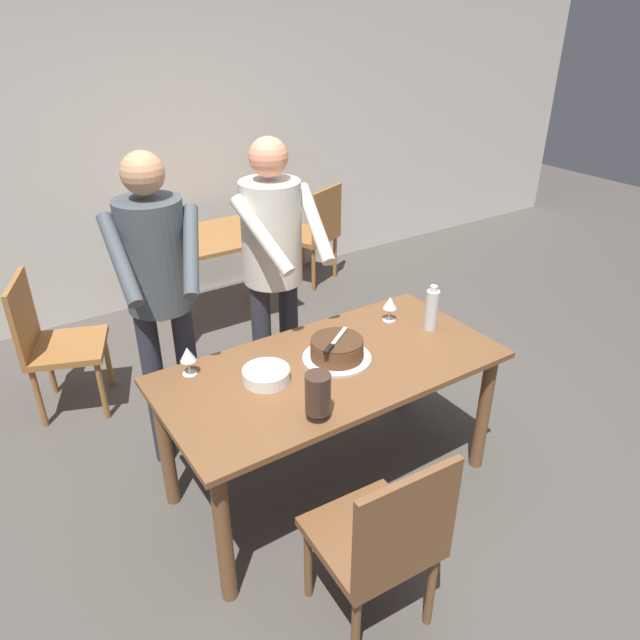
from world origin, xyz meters
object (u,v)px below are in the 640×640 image
(cake_on_platter, at_px, (337,350))
(wine_glass_near, at_px, (188,355))
(person_cutting_cake, at_px, (273,260))
(water_bottle, at_px, (432,309))
(main_dining_table, at_px, (331,384))
(background_chair_1, at_px, (315,231))
(wine_glass_far, at_px, (390,304))
(chair_near_side, at_px, (383,539))
(plate_stack, at_px, (266,375))
(background_table, at_px, (217,255))
(hurricane_lamp, at_px, (318,396))
(person_standing_beside, at_px, (158,284))
(background_chair_0, at_px, (52,340))
(cake_knife, at_px, (332,346))

(cake_on_platter, distance_m, wine_glass_near, 0.71)
(person_cutting_cake, bearing_deg, water_bottle, -45.04)
(main_dining_table, relative_size, person_cutting_cake, 0.97)
(background_chair_1, bearing_deg, wine_glass_far, -112.23)
(chair_near_side, bearing_deg, wine_glass_near, 105.48)
(plate_stack, height_order, background_table, plate_stack)
(cake_on_platter, bearing_deg, background_chair_1, 59.54)
(cake_on_platter, xyz_separation_m, background_chair_1, (1.31, 2.23, -0.31))
(hurricane_lamp, bearing_deg, wine_glass_far, 32.34)
(plate_stack, xyz_separation_m, background_chair_1, (1.69, 2.21, -0.29))
(plate_stack, distance_m, person_standing_beside, 0.71)
(person_cutting_cake, bearing_deg, plate_stack, -123.08)
(wine_glass_far, bearing_deg, person_standing_beside, 157.96)
(main_dining_table, relative_size, hurricane_lamp, 7.96)
(background_table, bearing_deg, chair_near_side, -102.13)
(water_bottle, xyz_separation_m, hurricane_lamp, (-0.93, -0.32, -0.01))
(person_cutting_cake, bearing_deg, wine_glass_near, -153.63)
(person_standing_beside, bearing_deg, chair_near_side, -78.72)
(cake_on_platter, height_order, wine_glass_near, wine_glass_near)
(background_table, xyz_separation_m, background_chair_1, (1.06, 0.24, -0.09))
(plate_stack, height_order, wine_glass_near, wine_glass_near)
(cake_on_platter, height_order, background_chair_0, background_chair_0)
(cake_knife, xyz_separation_m, wine_glass_near, (-0.59, 0.31, -0.01))
(wine_glass_near, bearing_deg, background_chair_0, 109.75)
(hurricane_lamp, bearing_deg, person_standing_beside, 108.01)
(person_standing_beside, relative_size, background_chair_1, 1.91)
(cake_on_platter, xyz_separation_m, person_cutting_cake, (-0.01, 0.59, 0.27))
(cake_knife, height_order, plate_stack, cake_knife)
(person_cutting_cake, xyz_separation_m, chair_near_side, (-0.34, -1.41, -0.58))
(main_dining_table, xyz_separation_m, person_standing_beside, (-0.59, 0.65, 0.44))
(cake_knife, distance_m, water_bottle, 0.66)
(person_standing_beside, bearing_deg, background_table, 56.94)
(wine_glass_near, relative_size, background_chair_0, 0.16)
(person_cutting_cake, distance_m, person_standing_beside, 0.63)
(background_table, bearing_deg, cake_on_platter, -97.20)
(cake_on_platter, height_order, chair_near_side, chair_near_side)
(background_chair_1, bearing_deg, cake_knife, -121.12)
(plate_stack, distance_m, background_table, 2.07)
(wine_glass_far, relative_size, person_cutting_cake, 0.08)
(wine_glass_near, relative_size, person_cutting_cake, 0.08)
(cake_on_platter, height_order, person_standing_beside, person_standing_beside)
(chair_near_side, xyz_separation_m, background_table, (0.60, 2.81, 0.09))
(wine_glass_far, height_order, person_standing_beside, person_standing_beside)
(hurricane_lamp, relative_size, background_table, 0.21)
(cake_knife, relative_size, background_table, 0.24)
(person_cutting_cake, distance_m, background_chair_1, 2.19)
(wine_glass_near, distance_m, background_chair_1, 2.80)
(main_dining_table, bearing_deg, wine_glass_near, 153.34)
(plate_stack, xyz_separation_m, hurricane_lamp, (0.05, -0.36, 0.08))
(plate_stack, bearing_deg, chair_near_side, -88.14)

